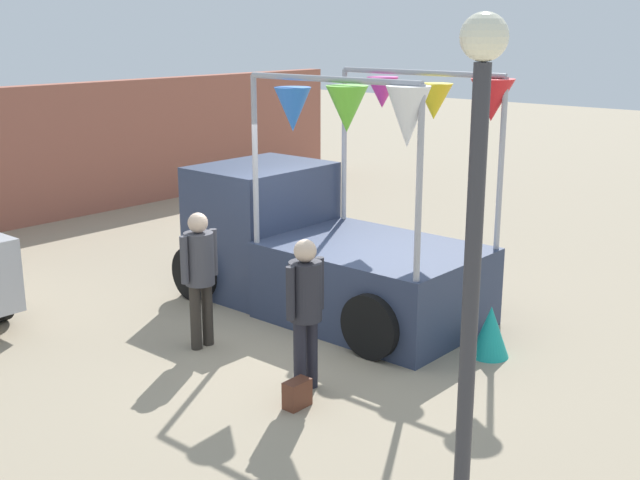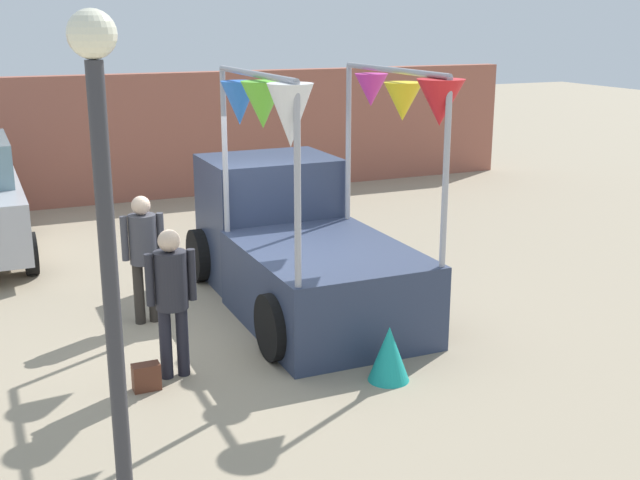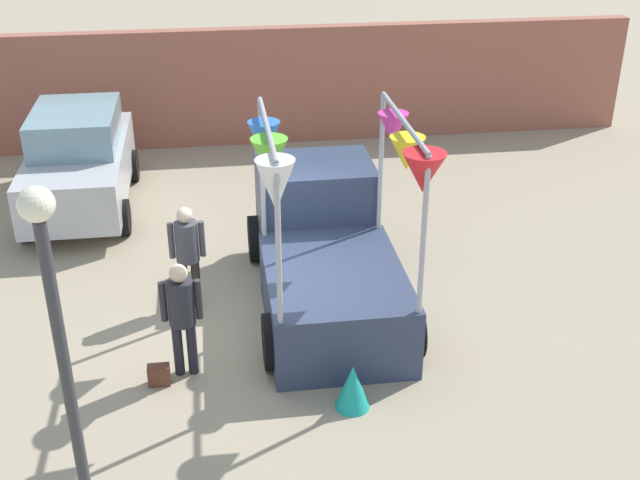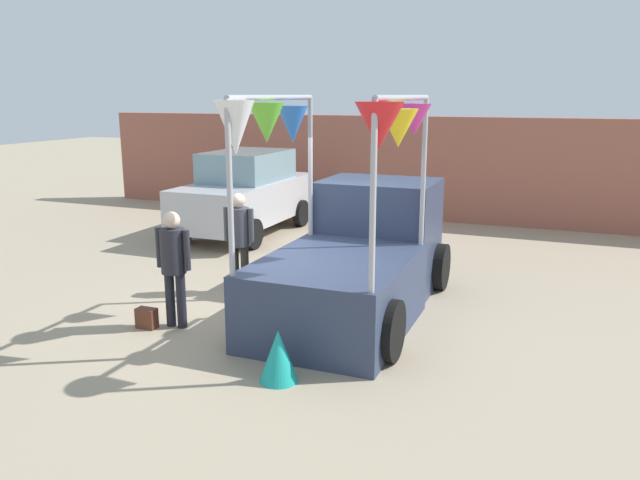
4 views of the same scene
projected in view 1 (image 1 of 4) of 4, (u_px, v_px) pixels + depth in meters
The scene contains 7 objects.
ground_plane at pixel (309, 334), 9.83m from camera, with size 60.00×60.00×0.00m, color gray.
vendor_truck at pixel (315, 241), 10.70m from camera, with size 2.38×4.11×3.13m.
person_customer at pixel (305, 301), 8.09m from camera, with size 0.53×0.34×1.61m.
person_vendor at pixel (200, 267), 9.21m from camera, with size 0.53×0.34×1.62m.
handbag at pixel (297, 394), 7.92m from camera, with size 0.28×0.16×0.28m, color #592D1E.
street_lamp at pixel (475, 207), 5.45m from camera, with size 0.32×0.32×3.75m.
folded_kite_bundle_teal at pixel (490, 331), 9.11m from camera, with size 0.44×0.44×0.60m, color teal.
Camera 1 is at (-6.86, -6.14, 3.65)m, focal length 45.00 mm.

